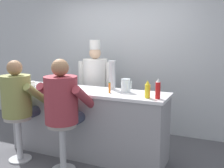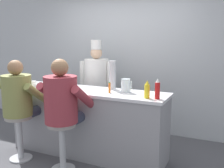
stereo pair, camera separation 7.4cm
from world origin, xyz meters
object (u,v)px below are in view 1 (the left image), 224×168
cereal_bowl (55,87)px  cook_in_whites_near (95,84)px  ketchup_bottle_red (158,89)px  mustard_bottle_yellow (147,90)px  coffee_mug_white (33,84)px  diner_seated_olive (18,99)px  breakfast_plate (69,89)px  water_pitcher_clear (126,85)px  cup_stack_steel (112,75)px  diner_seated_maroon (63,103)px  hot_sauce_bottle_orange (110,88)px

cereal_bowl → cook_in_whites_near: cook_in_whites_near is taller
ketchup_bottle_red → mustard_bottle_yellow: ketchup_bottle_red is taller
mustard_bottle_yellow → coffee_mug_white: mustard_bottle_yellow is taller
diner_seated_olive → breakfast_plate: bearing=41.1°
water_pitcher_clear → coffee_mug_white: (-1.45, -0.21, -0.05)m
cup_stack_steel → diner_seated_olive: 1.36m
water_pitcher_clear → cup_stack_steel: 0.31m
ketchup_bottle_red → cup_stack_steel: (-0.77, 0.34, 0.09)m
cereal_bowl → coffee_mug_white: size_ratio=1.18×
mustard_bottle_yellow → diner_seated_maroon: (-1.00, -0.39, -0.18)m
hot_sauce_bottle_orange → cereal_bowl: bearing=-178.4°
cup_stack_steel → hot_sauce_bottle_orange: bearing=-73.4°
water_pitcher_clear → cereal_bowl: size_ratio=1.32×
coffee_mug_white → diner_seated_olive: diner_seated_olive is taller
coffee_mug_white → cereal_bowl: bearing=6.2°
ketchup_bottle_red → breakfast_plate: bearing=177.3°
diner_seated_olive → cup_stack_steel: bearing=33.9°
diner_seated_olive → diner_seated_maroon: (0.74, 0.00, 0.02)m
diner_seated_olive → coffee_mug_white: bearing=102.8°
water_pitcher_clear → breakfast_plate: size_ratio=0.79×
hot_sauce_bottle_orange → diner_seated_maroon: (-0.44, -0.48, -0.15)m
mustard_bottle_yellow → diner_seated_olive: bearing=-167.3°
cup_stack_steel → diner_seated_maroon: bearing=-116.0°
breakfast_plate → hot_sauce_bottle_orange: bearing=1.4°
mustard_bottle_yellow → water_pitcher_clear: size_ratio=1.20×
diner_seated_olive → diner_seated_maroon: bearing=0.2°
hot_sauce_bottle_orange → breakfast_plate: bearing=-178.6°
mustard_bottle_yellow → breakfast_plate: bearing=176.6°
water_pitcher_clear → cup_stack_steel: (-0.26, 0.12, 0.12)m
water_pitcher_clear → diner_seated_olive: diner_seated_olive is taller
ketchup_bottle_red → cook_in_whites_near: bearing=146.1°
cup_stack_steel → cook_in_whites_near: cook_in_whites_near is taller
mustard_bottle_yellow → cup_stack_steel: size_ratio=0.54×
hot_sauce_bottle_orange → water_pitcher_clear: size_ratio=0.80×
diner_seated_olive → diner_seated_maroon: 0.74m
hot_sauce_bottle_orange → cereal_bowl: (-0.88, -0.02, -0.05)m
ketchup_bottle_red → hot_sauce_bottle_orange: size_ratio=1.72×
mustard_bottle_yellow → diner_seated_olive: size_ratio=0.16×
mustard_bottle_yellow → cereal_bowl: mustard_bottle_yellow is taller
mustard_bottle_yellow → water_pitcher_clear: (-0.38, 0.23, -0.01)m
ketchup_bottle_red → diner_seated_maroon: bearing=-160.5°
coffee_mug_white → cup_stack_steel: bearing=15.3°
water_pitcher_clear → diner_seated_maroon: bearing=-135.0°
hot_sauce_bottle_orange → diner_seated_maroon: diner_seated_maroon is taller
ketchup_bottle_red → diner_seated_maroon: diner_seated_maroon is taller
ketchup_bottle_red → water_pitcher_clear: 0.55m
hot_sauce_bottle_orange → cereal_bowl: hot_sauce_bottle_orange is taller
water_pitcher_clear → diner_seated_maroon: size_ratio=0.13×
coffee_mug_white → cook_in_whites_near: 1.08m
cereal_bowl → breakfast_plate: bearing=2.0°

